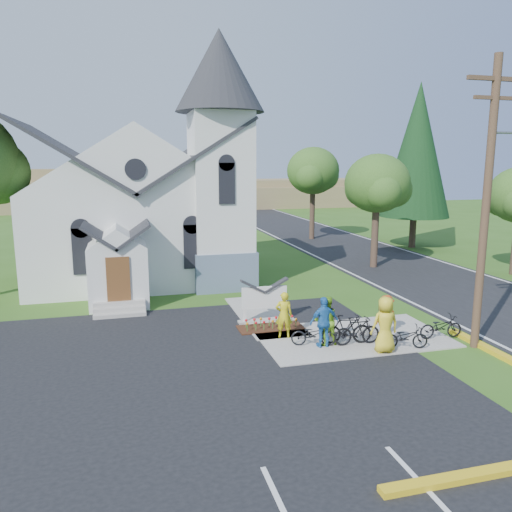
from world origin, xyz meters
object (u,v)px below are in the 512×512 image
object	(u,v)px
utility_pole	(488,196)
bike_1	(347,329)
cyclist_1	(326,321)
bike_2	(405,337)
cyclist_4	(385,325)
church_sign	(264,298)
bike_0	(314,334)
bike_4	(441,327)
bike_3	(357,331)
cyclist_0	(284,315)
cyclist_2	(324,322)
cyclist_3	(386,315)

from	to	relation	value
utility_pole	bike_1	xyz separation A→B (m)	(-4.41, 1.37, -4.81)
cyclist_1	bike_2	world-z (taller)	cyclist_1
bike_2	cyclist_4	distance (m)	1.05
church_sign	utility_pole	world-z (taller)	utility_pole
cyclist_1	bike_1	world-z (taller)	cyclist_1
bike_0	bike_4	world-z (taller)	bike_4
bike_2	bike_3	bearing A→B (deg)	75.84
bike_2	bike_4	distance (m)	1.94
church_sign	bike_3	size ratio (longest dim) A/B	1.26
utility_pole	bike_3	bearing A→B (deg)	164.08
bike_2	bike_3	size ratio (longest dim) A/B	0.92
church_sign	cyclist_0	xyz separation A→B (m)	(0.16, -2.11, -0.10)
utility_pole	cyclist_2	xyz separation A→B (m)	(-5.34, 1.30, -4.44)
cyclist_2	bike_3	xyz separation A→B (m)	(1.23, -0.13, -0.39)
cyclist_1	bike_4	bearing A→B (deg)	171.72
utility_pole	cyclist_0	size ratio (longest dim) A/B	5.69
bike_3	cyclist_2	bearing A→B (deg)	86.26
bike_0	bike_2	bearing A→B (deg)	-92.62
bike_0	bike_3	bearing A→B (deg)	-84.45
bike_1	bike_3	world-z (taller)	bike_1
bike_0	cyclist_3	distance (m)	3.14
bike_3	cyclist_1	bearing A→B (deg)	75.91
bike_0	bike_2	size ratio (longest dim) A/B	1.01
cyclist_1	bike_3	size ratio (longest dim) A/B	1.03
bike_3	bike_4	size ratio (longest dim) A/B	1.03
bike_1	cyclist_2	xyz separation A→B (m)	(-0.92, -0.08, 0.37)
bike_1	bike_3	size ratio (longest dim) A/B	1.05
utility_pole	bike_3	distance (m)	6.44
cyclist_3	bike_3	bearing A→B (deg)	4.05
cyclist_0	cyclist_1	bearing A→B (deg)	152.02
utility_pole	cyclist_1	bearing A→B (deg)	164.03
cyclist_3	church_sign	bearing A→B (deg)	-55.87
bike_1	bike_2	world-z (taller)	bike_1
bike_2	bike_0	bearing A→B (deg)	83.54
bike_1	cyclist_2	world-z (taller)	cyclist_2
bike_0	cyclist_4	bearing A→B (deg)	-101.80
utility_pole	bike_3	xyz separation A→B (m)	(-4.10, 1.17, -4.83)
cyclist_0	cyclist_1	xyz separation A→B (m)	(1.22, -1.11, 0.02)
cyclist_0	bike_2	xyz separation A→B (m)	(3.78, -2.19, -0.46)
bike_0	cyclist_3	xyz separation A→B (m)	(3.09, 0.40, 0.35)
bike_2	cyclist_4	size ratio (longest dim) A/B	0.81
cyclist_4	church_sign	bearing A→B (deg)	-52.84
bike_3	cyclist_4	world-z (taller)	cyclist_4
bike_2	cyclist_3	xyz separation A→B (m)	(0.07, 1.49, 0.35)
cyclist_4	bike_4	size ratio (longest dim) A/B	1.17
bike_1	cyclist_4	size ratio (longest dim) A/B	0.92
church_sign	bike_0	world-z (taller)	church_sign
cyclist_1	cyclist_3	xyz separation A→B (m)	(2.64, 0.41, -0.12)
bike_3	cyclist_4	xyz separation A→B (m)	(0.60, -0.87, 0.46)
bike_1	cyclist_3	distance (m)	1.94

